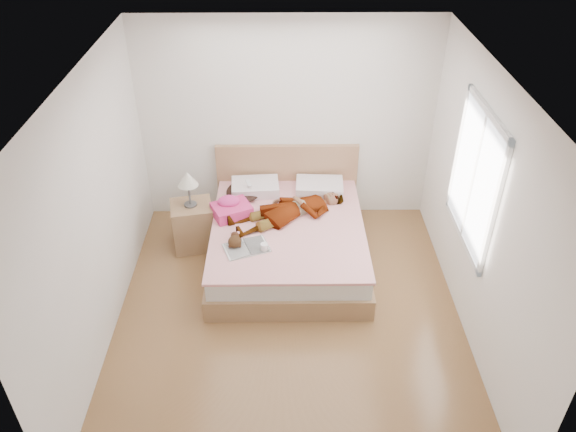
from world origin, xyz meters
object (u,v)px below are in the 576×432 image
object	(u,v)px
nightstand	(193,222)
woman	(290,207)
magazine	(246,248)
plush_toy	(235,240)
coffee_mug	(264,247)
bed	(288,237)
towel	(231,208)
phone	(249,183)

from	to	relation	value
nightstand	woman	bearing A→B (deg)	-4.29
nightstand	magazine	bearing A→B (deg)	-46.86
woman	plush_toy	size ratio (longest dim) A/B	6.55
magazine	coffee_mug	size ratio (longest dim) A/B	4.48
plush_toy	bed	bearing A→B (deg)	38.84
bed	nightstand	bearing A→B (deg)	169.31
magazine	bed	bearing A→B (deg)	49.15
bed	towel	world-z (taller)	bed
magazine	nightstand	size ratio (longest dim) A/B	0.53
bed	plush_toy	xyz separation A→B (m)	(-0.58, -0.47, 0.30)
towel	bed	bearing A→B (deg)	-11.11
phone	bed	bearing A→B (deg)	-76.00
towel	magazine	bearing A→B (deg)	-72.15
phone	nightstand	bearing A→B (deg)	177.05
phone	magazine	xyz separation A→B (m)	(0.02, -1.05, -0.18)
phone	magazine	distance (m)	1.07
bed	plush_toy	distance (m)	0.80
phone	plush_toy	world-z (taller)	phone
plush_toy	nightstand	size ratio (longest dim) A/B	0.22
magazine	coffee_mug	bearing A→B (deg)	-11.94
towel	magazine	distance (m)	0.69
woman	magazine	bearing A→B (deg)	-64.17
magazine	towel	bearing A→B (deg)	107.85
phone	magazine	size ratio (longest dim) A/B	0.18
bed	nightstand	size ratio (longest dim) A/B	2.01
coffee_mug	bed	bearing A→B (deg)	65.62
woman	towel	world-z (taller)	towel
towel	plush_toy	size ratio (longest dim) A/B	2.33
bed	towel	xyz separation A→B (m)	(-0.66, 0.13, 0.33)
plush_toy	coffee_mug	bearing A→B (deg)	-16.98
magazine	plush_toy	bearing A→B (deg)	155.71
plush_toy	magazine	bearing A→B (deg)	-24.29
coffee_mug	woman	bearing A→B (deg)	67.76
magazine	plush_toy	world-z (taller)	plush_toy
phone	bed	size ratio (longest dim) A/B	0.05
nightstand	coffee_mug	bearing A→B (deg)	-41.29
towel	coffee_mug	size ratio (longest dim) A/B	4.33
phone	bed	distance (m)	0.83
towel	nightstand	size ratio (longest dim) A/B	0.51
plush_toy	nightstand	bearing A→B (deg)	129.69
coffee_mug	plush_toy	bearing A→B (deg)	163.02
magazine	coffee_mug	world-z (taller)	coffee_mug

